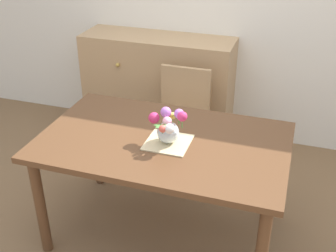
% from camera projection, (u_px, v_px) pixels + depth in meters
% --- Properties ---
extents(ground_plane, '(12.00, 12.00, 0.00)m').
position_uv_depth(ground_plane, '(164.00, 231.00, 3.04)').
color(ground_plane, brown).
extents(dining_table, '(1.56, 0.97, 0.77)m').
position_uv_depth(dining_table, '(164.00, 151.00, 2.71)').
color(dining_table, brown).
rests_on(dining_table, ground_plane).
extents(chair_far, '(0.42, 0.42, 0.90)m').
position_uv_depth(chair_far, '(181.00, 115.00, 3.51)').
color(chair_far, tan).
rests_on(chair_far, ground_plane).
extents(dresser, '(1.40, 0.47, 1.00)m').
position_uv_depth(dresser, '(158.00, 88.00, 4.04)').
color(dresser, tan).
rests_on(dresser, ground_plane).
extents(placemat, '(0.27, 0.27, 0.01)m').
position_uv_depth(placemat, '(168.00, 142.00, 2.62)').
color(placemat, '#CCB789').
rests_on(placemat, dining_table).
extents(flower_vase, '(0.24, 0.22, 0.23)m').
position_uv_depth(flower_vase, '(168.00, 127.00, 2.56)').
color(flower_vase, silver).
rests_on(flower_vase, placemat).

